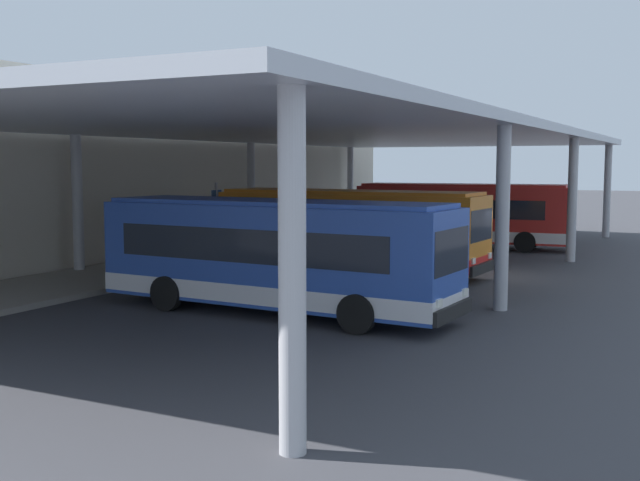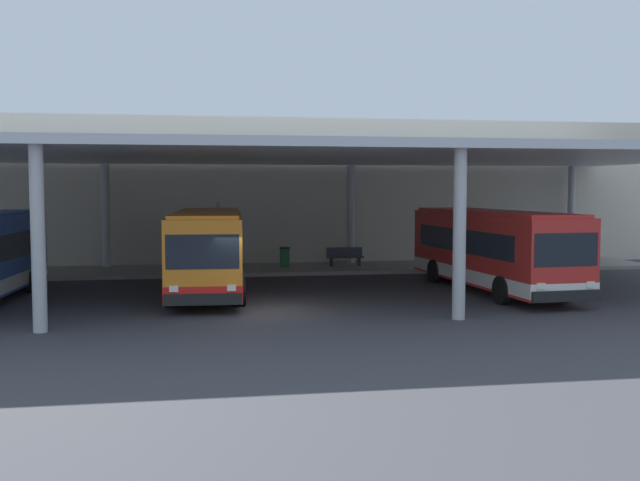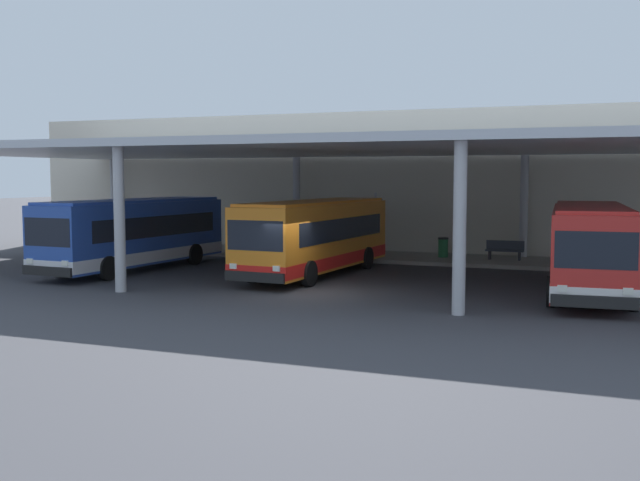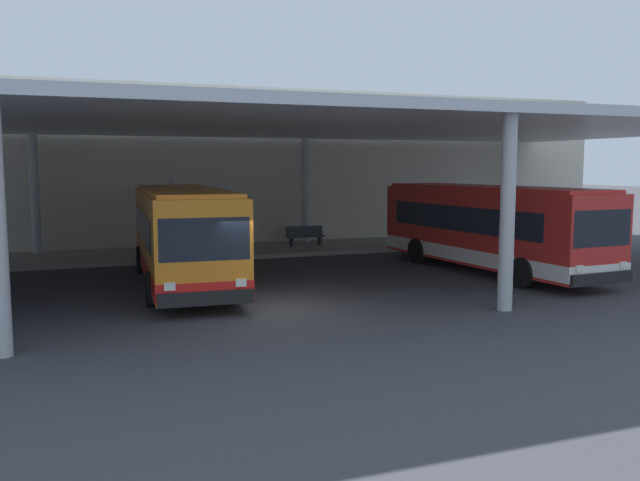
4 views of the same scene
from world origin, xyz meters
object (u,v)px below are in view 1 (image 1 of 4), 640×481
Objects in this scene: trash_bin at (240,239)px; bench_waiting at (273,234)px; bus_nearest_bay at (274,255)px; banner_sign at (217,216)px; bus_second_bay at (349,230)px; bus_middle_bay at (463,214)px.

bench_waiting is at bearing -0.85° from trash_bin.
bus_nearest_bay is 11.81m from banner_sign.
bus_second_bay is 3.33× the size of banner_sign.
bus_middle_bay is (19.16, 0.24, 0.00)m from bus_nearest_bay.
bus_second_bay is 10.08m from bench_waiting.
bus_second_bay is at bearing -117.59° from trash_bin.
bus_nearest_bay and bus_middle_bay have the same top height.
bus_second_bay is 10.86× the size of trash_bin.
bus_second_bay reaches higher than trash_bin.
bench_waiting is at bearing 7.98° from banner_sign.
banner_sign is (-10.40, 7.67, 0.32)m from bus_middle_bay.
bench_waiting is (6.86, 7.32, -0.99)m from bus_second_bay.
bus_middle_bay reaches higher than bench_waiting.
banner_sign is at bearing 143.60° from bus_middle_bay.
bus_nearest_bay is 5.92× the size of bench_waiting.
bus_second_bay is 6.48m from banner_sign.
bench_waiting is at bearing 46.84° from bus_second_bay.
banner_sign is (-3.24, -0.92, 1.30)m from trash_bin.
bus_nearest_bay is 3.33× the size of banner_sign.
bus_nearest_bay is 19.16m from bus_middle_bay.
bus_second_bay reaches higher than bench_waiting.
bus_second_bay is 5.91× the size of bench_waiting.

